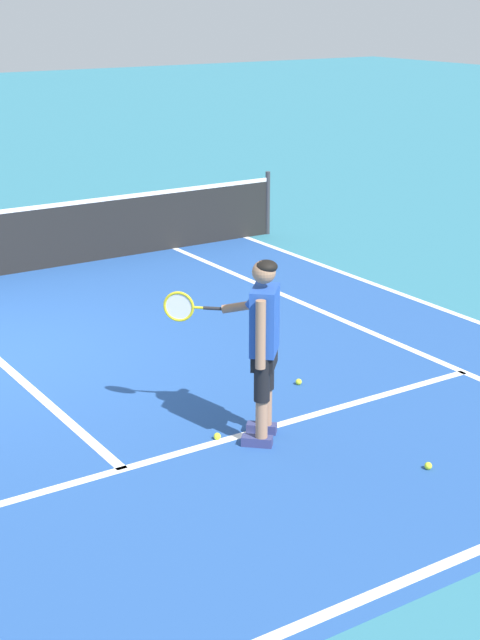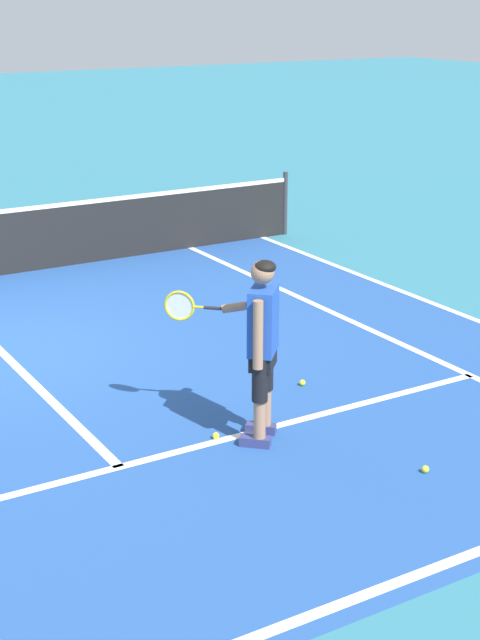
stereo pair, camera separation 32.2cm
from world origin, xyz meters
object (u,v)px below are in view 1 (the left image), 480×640
tennis_player (261,338)px  tennis_ball_mid_court (217,436)px  tennis_ball_by_baseline (299,382)px  tennis_ball_near_feet (428,466)px

tennis_player → tennis_ball_mid_court: bearing=149.4°
tennis_ball_by_baseline → tennis_player: bearing=-141.3°
tennis_player → tennis_ball_mid_court: (-0.35, 0.20, -0.96)m
tennis_ball_by_baseline → tennis_ball_mid_court: (-1.41, -0.65, 0.00)m
tennis_ball_mid_court → tennis_ball_by_baseline: bearing=24.7°
tennis_player → tennis_ball_near_feet: bearing=-55.9°
tennis_ball_by_baseline → tennis_ball_mid_court: same height
tennis_player → tennis_ball_by_baseline: tennis_player is taller
tennis_ball_near_feet → tennis_ball_by_baseline: 2.15m
tennis_ball_near_feet → tennis_ball_mid_court: (-1.22, 1.49, 0.00)m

